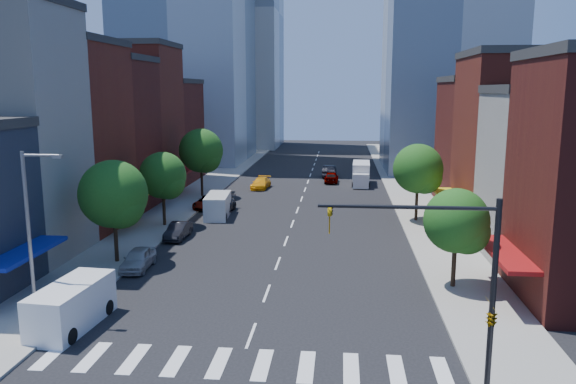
# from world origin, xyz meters

# --- Properties ---
(ground) EXTENTS (220.00, 220.00, 0.00)m
(ground) POSITION_xyz_m (0.00, 0.00, 0.00)
(ground) COLOR black
(ground) RESTS_ON ground
(sidewalk_left) EXTENTS (5.00, 120.00, 0.15)m
(sidewalk_left) POSITION_xyz_m (-12.50, 40.00, 0.07)
(sidewalk_left) COLOR gray
(sidewalk_left) RESTS_ON ground
(sidewalk_right) EXTENTS (5.00, 120.00, 0.15)m
(sidewalk_right) POSITION_xyz_m (12.50, 40.00, 0.07)
(sidewalk_right) COLOR gray
(sidewalk_right) RESTS_ON ground
(crosswalk) EXTENTS (19.00, 3.00, 0.01)m
(crosswalk) POSITION_xyz_m (0.00, -3.00, 0.01)
(crosswalk) COLOR silver
(crosswalk) RESTS_ON ground
(bldg_left_2) EXTENTS (12.00, 9.00, 16.00)m
(bldg_left_2) POSITION_xyz_m (-21.00, 20.50, 8.00)
(bldg_left_2) COLOR maroon
(bldg_left_2) RESTS_ON ground
(bldg_left_3) EXTENTS (12.00, 8.00, 15.00)m
(bldg_left_3) POSITION_xyz_m (-21.00, 29.00, 7.50)
(bldg_left_3) COLOR #4E1613
(bldg_left_3) RESTS_ON ground
(bldg_left_4) EXTENTS (12.00, 9.00, 17.00)m
(bldg_left_4) POSITION_xyz_m (-21.00, 37.50, 8.50)
(bldg_left_4) COLOR maroon
(bldg_left_4) RESTS_ON ground
(bldg_left_5) EXTENTS (12.00, 10.00, 13.00)m
(bldg_left_5) POSITION_xyz_m (-21.00, 47.00, 6.50)
(bldg_left_5) COLOR #4E1613
(bldg_left_5) RESTS_ON ground
(bldg_right_1) EXTENTS (12.00, 8.00, 12.00)m
(bldg_right_1) POSITION_xyz_m (21.00, 15.00, 6.00)
(bldg_right_1) COLOR beige
(bldg_right_1) RESTS_ON ground
(bldg_right_2) EXTENTS (12.00, 10.00, 15.00)m
(bldg_right_2) POSITION_xyz_m (21.00, 24.00, 7.50)
(bldg_right_2) COLOR maroon
(bldg_right_2) RESTS_ON ground
(bldg_right_3) EXTENTS (12.00, 10.00, 13.00)m
(bldg_right_3) POSITION_xyz_m (21.00, 34.00, 6.50)
(bldg_right_3) COLOR #4E1613
(bldg_right_3) RESTS_ON ground
(tower_far_w) EXTENTS (18.00, 18.00, 56.00)m
(tower_far_w) POSITION_xyz_m (-18.00, 95.00, 28.00)
(tower_far_w) COLOR #9EA5AD
(tower_far_w) RESTS_ON ground
(traffic_signal) EXTENTS (7.24, 2.24, 8.00)m
(traffic_signal) POSITION_xyz_m (9.94, -4.50, 4.16)
(traffic_signal) COLOR black
(traffic_signal) RESTS_ON sidewalk_right
(streetlight) EXTENTS (2.25, 0.25, 9.00)m
(streetlight) POSITION_xyz_m (-11.81, 1.00, 5.28)
(streetlight) COLOR slate
(streetlight) RESTS_ON sidewalk_left
(tree_left_near) EXTENTS (4.80, 4.80, 7.30)m
(tree_left_near) POSITION_xyz_m (-11.35, 10.92, 4.87)
(tree_left_near) COLOR black
(tree_left_near) RESTS_ON sidewalk_left
(tree_left_mid) EXTENTS (4.20, 4.20, 6.65)m
(tree_left_mid) POSITION_xyz_m (-11.35, 21.92, 4.53)
(tree_left_mid) COLOR black
(tree_left_mid) RESTS_ON sidewalk_left
(tree_left_far) EXTENTS (5.00, 5.00, 7.75)m
(tree_left_far) POSITION_xyz_m (-11.35, 35.92, 5.20)
(tree_left_far) COLOR black
(tree_left_far) RESTS_ON sidewalk_left
(tree_right_near) EXTENTS (4.00, 4.00, 6.20)m
(tree_right_near) POSITION_xyz_m (11.65, 7.92, 4.19)
(tree_right_near) COLOR black
(tree_right_near) RESTS_ON sidewalk_right
(tree_right_far) EXTENTS (4.60, 4.60, 7.20)m
(tree_right_far) POSITION_xyz_m (11.65, 25.92, 4.86)
(tree_right_far) COLOR black
(tree_right_far) RESTS_ON sidewalk_right
(parked_car_front) EXTENTS (1.90, 4.30, 1.44)m
(parked_car_front) POSITION_xyz_m (-9.50, 9.85, 0.72)
(parked_car_front) COLOR #9E9FA3
(parked_car_front) RESTS_ON ground
(parked_car_second) EXTENTS (1.51, 4.07, 1.33)m
(parked_car_second) POSITION_xyz_m (-9.04, 17.95, 0.67)
(parked_car_second) COLOR black
(parked_car_second) RESTS_ON ground
(parked_car_third) EXTENTS (2.43, 4.71, 1.27)m
(parked_car_third) POSITION_xyz_m (-9.50, 30.08, 0.64)
(parked_car_third) COLOR #999999
(parked_car_third) RESTS_ON ground
(parked_car_rear) EXTENTS (2.30, 5.33, 1.53)m
(parked_car_rear) POSITION_xyz_m (-7.50, 28.14, 0.76)
(parked_car_rear) COLOR black
(parked_car_rear) RESTS_ON ground
(cargo_van_near) EXTENTS (2.65, 5.68, 2.35)m
(cargo_van_near) POSITION_xyz_m (-9.51, 0.05, 1.16)
(cargo_van_near) COLOR white
(cargo_van_near) RESTS_ON ground
(cargo_van_far) EXTENTS (2.53, 5.39, 2.23)m
(cargo_van_far) POSITION_xyz_m (-7.49, 26.10, 1.10)
(cargo_van_far) COLOR silver
(cargo_van_far) RESTS_ON ground
(taxi) EXTENTS (2.29, 4.81, 1.35)m
(taxi) POSITION_xyz_m (-5.57, 42.31, 0.68)
(taxi) COLOR #F6A50C
(taxi) RESTS_ON ground
(traffic_car_oncoming) EXTENTS (1.97, 5.08, 1.65)m
(traffic_car_oncoming) POSITION_xyz_m (2.79, 52.54, 0.83)
(traffic_car_oncoming) COLOR black
(traffic_car_oncoming) RESTS_ON ground
(traffic_car_far) EXTENTS (1.87, 4.42, 1.49)m
(traffic_car_far) POSITION_xyz_m (3.15, 47.61, 0.75)
(traffic_car_far) COLOR #999999
(traffic_car_far) RESTS_ON ground
(box_truck) EXTENTS (2.42, 7.19, 2.87)m
(box_truck) POSITION_xyz_m (7.02, 46.33, 1.36)
(box_truck) COLOR silver
(box_truck) RESTS_ON ground
(pedestrian_near) EXTENTS (0.48, 0.67, 1.73)m
(pedestrian_near) POSITION_xyz_m (-10.69, 2.70, 1.02)
(pedestrian_near) COLOR #999999
(pedestrian_near) RESTS_ON sidewalk_left
(pedestrian_far) EXTENTS (0.92, 1.00, 1.65)m
(pedestrian_far) POSITION_xyz_m (-10.50, 4.02, 0.98)
(pedestrian_far) COLOR #999999
(pedestrian_far) RESTS_ON sidewalk_left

